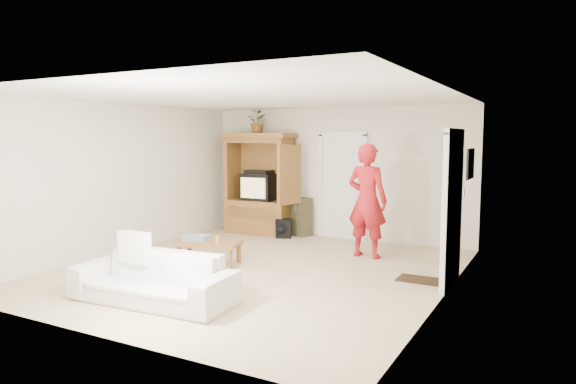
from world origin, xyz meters
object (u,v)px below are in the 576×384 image
object	(u,v)px
sofa	(153,278)
armoire	(260,190)
man	(367,201)
coffee_table	(209,245)

from	to	relation	value
sofa	armoire	bearing A→B (deg)	101.85
man	sofa	distance (m)	3.87
armoire	man	distance (m)	2.92
armoire	coffee_table	distance (m)	2.87
sofa	coffee_table	distance (m)	1.93
armoire	sofa	world-z (taller)	armoire
armoire	sofa	distance (m)	4.77
armoire	man	xyz separation A→B (m)	(2.72, -1.04, 0.05)
man	sofa	xyz separation A→B (m)	(-1.48, -3.52, -0.66)
armoire	man	bearing A→B (deg)	-20.95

